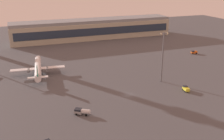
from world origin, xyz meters
TOP-DOWN VIEW (x-y plane):
  - ground_plane at (0.00, 0.00)m, footprint 416.00×416.00m
  - terminal_building at (20.05, 119.41)m, footprint 137.57×22.40m
  - airplane_taxiway_distant at (-34.92, 42.26)m, footprint 29.00×37.19m
  - fuel_truck at (-23.96, -10.10)m, footprint 6.47×5.09m
  - baggage_tractor at (70.86, 46.42)m, footprint 4.43×2.69m
  - cargo_loader at (27.42, -5.35)m, footprint 2.73×4.44m
  - apron_light_west at (22.75, 9.24)m, footprint 4.80×0.90m

SIDE VIEW (x-z plane):
  - ground_plane at x=0.00m, z-range 0.00..0.00m
  - baggage_tractor at x=70.86m, z-range 0.05..2.30m
  - cargo_loader at x=27.42m, z-range 0.05..2.30m
  - fuel_truck at x=-23.96m, z-range 0.19..2.54m
  - airplane_taxiway_distant at x=-34.92m, z-range -1.16..8.37m
  - terminal_building at x=20.05m, z-range -0.11..16.29m
  - apron_light_west at x=22.75m, z-range 1.84..27.19m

